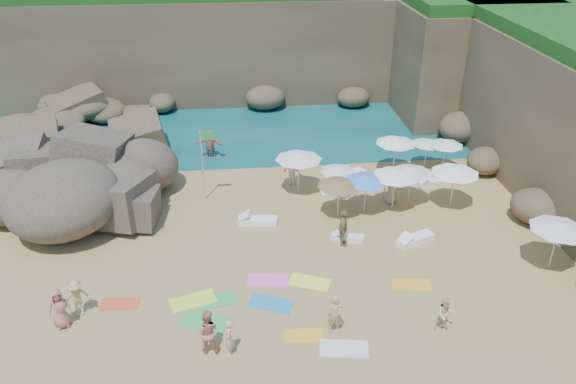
{
  "coord_description": "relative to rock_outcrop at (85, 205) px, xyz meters",
  "views": [
    {
      "loc": [
        -0.5,
        -21.47,
        15.35
      ],
      "look_at": [
        2.0,
        3.0,
        2.0
      ],
      "focal_mm": 35.0,
      "sensor_mm": 36.0,
      "label": 1
    }
  ],
  "objects": [
    {
      "name": "towel_13",
      "position": [
        12.14,
        -12.2,
        0.02
      ],
      "size": [
        1.95,
        1.19,
        0.03
      ],
      "primitive_type": "cube",
      "rotation": [
        0.0,
        0.0,
        -0.16
      ],
      "color": "silver",
      "rests_on": "ground"
    },
    {
      "name": "parasol_3",
      "position": [
        16.72,
        -2.07,
        2.16
      ],
      "size": [
        2.49,
        2.49,
        2.35
      ],
      "color": "silver",
      "rests_on": "ground"
    },
    {
      "name": "towel_2",
      "position": [
        10.71,
        -11.35,
        0.01
      ],
      "size": [
        1.59,
        0.84,
        0.03
      ],
      "primitive_type": "cube",
      "rotation": [
        0.0,
        0.0,
        -0.04
      ],
      "color": "yellow",
      "rests_on": "ground"
    },
    {
      "name": "lounger_4",
      "position": [
        19.86,
        0.48,
        0.15
      ],
      "size": [
        2.07,
        1.01,
        0.31
      ],
      "primitive_type": "cube",
      "rotation": [
        0.0,
        0.0,
        0.18
      ],
      "color": "white",
      "rests_on": "ground"
    },
    {
      "name": "lounger_2",
      "position": [
        15.15,
        1.95,
        0.16
      ],
      "size": [
        2.14,
        1.48,
        0.32
      ],
      "primitive_type": "cube",
      "rotation": [
        0.0,
        0.0,
        0.44
      ],
      "color": "white",
      "rests_on": "ground"
    },
    {
      "name": "person_lie_4",
      "position": [
        11.94,
        -11.21,
        0.2
      ],
      "size": [
        0.63,
        1.68,
        0.4
      ],
      "primitive_type": "imported",
      "rotation": [
        0.0,
        0.0,
        0.01
      ],
      "color": "tan",
      "rests_on": "ground"
    },
    {
      "name": "person_stand_6",
      "position": [
        7.83,
        -11.99,
        0.77
      ],
      "size": [
        0.4,
        0.58,
        1.55
      ],
      "primitive_type": "imported",
      "rotation": [
        0.0,
        0.0,
        4.66
      ],
      "color": "#F4B18A",
      "rests_on": "ground"
    },
    {
      "name": "parasol_0",
      "position": [
        11.87,
        0.31,
        2.29
      ],
      "size": [
        2.64,
        2.64,
        2.5
      ],
      "color": "silver",
      "rests_on": "ground"
    },
    {
      "name": "towel_4",
      "position": [
        6.32,
        -8.8,
        0.02
      ],
      "size": [
        2.09,
        1.46,
        0.03
      ],
      "primitive_type": "cube",
      "rotation": [
        0.0,
        0.0,
        0.3
      ],
      "color": "#DCED3E",
      "rests_on": "ground"
    },
    {
      "name": "person_stand_4",
      "position": [
        16.79,
        -1.43,
        0.91
      ],
      "size": [
        0.99,
        0.7,
        1.82
      ],
      "primitive_type": "imported",
      "rotation": [
        0.0,
        0.0,
        -0.27
      ],
      "color": "tan",
      "rests_on": "ground"
    },
    {
      "name": "rock_outcrop",
      "position": [
        0.0,
        0.0,
        0.0
      ],
      "size": [
        9.38,
        7.35,
        3.55
      ],
      "primitive_type": null,
      "rotation": [
        0.0,
        0.0,
        0.08
      ],
      "color": "brown",
      "rests_on": "ground"
    },
    {
      "name": "parasol_2",
      "position": [
        20.1,
        2.81,
        1.71
      ],
      "size": [
        1.97,
        1.97,
        1.86
      ],
      "color": "silver",
      "rests_on": "ground"
    },
    {
      "name": "towel_12",
      "position": [
        11.39,
        -8.03,
        0.02
      ],
      "size": [
        2.01,
        1.51,
        0.03
      ],
      "primitive_type": "cube",
      "rotation": [
        0.0,
        0.0,
        -0.38
      ],
      "color": "#F8FF43",
      "rests_on": "ground"
    },
    {
      "name": "lounger_3",
      "position": [
        13.71,
        -4.85,
        0.12
      ],
      "size": [
        1.68,
        0.91,
        0.25
      ],
      "primitive_type": "cube",
      "rotation": [
        0.0,
        0.0,
        -0.25
      ],
      "color": "white",
      "rests_on": "ground"
    },
    {
      "name": "parasol_1",
      "position": [
        17.96,
        2.28,
        2.12
      ],
      "size": [
        2.44,
        2.44,
        2.31
      ],
      "color": "silver",
      "rests_on": "ground"
    },
    {
      "name": "rock_promontory",
      "position": [
        -2.08,
        9.74,
        0.0
      ],
      "size": [
        12.0,
        7.0,
        2.0
      ],
      "primitive_type": null,
      "color": "brown",
      "rests_on": "ground"
    },
    {
      "name": "marina_masts",
      "position": [
        -7.58,
        23.74,
        3.0
      ],
      "size": [
        3.1,
        0.1,
        6.0
      ],
      "color": "white",
      "rests_on": "ground"
    },
    {
      "name": "cliff_right",
      "position": [
        27.92,
        1.74,
        4.0
      ],
      "size": [
        8.0,
        30.0,
        8.0
      ],
      "primitive_type": "cube",
      "color": "brown",
      "rests_on": "ground"
    },
    {
      "name": "cliff_back",
      "position": [
        10.92,
        18.74,
        4.0
      ],
      "size": [
        44.0,
        8.0,
        8.0
      ],
      "primitive_type": "cube",
      "color": "brown",
      "rests_on": "ground"
    },
    {
      "name": "lounger_5",
      "position": [
        17.02,
        -5.35,
        0.15
      ],
      "size": [
        2.01,
        1.38,
        0.3
      ],
      "primitive_type": "cube",
      "rotation": [
        0.0,
        0.0,
        0.43
      ],
      "color": "white",
      "rests_on": "ground"
    },
    {
      "name": "parasol_5",
      "position": [
        17.79,
        -1.49,
        2.01
      ],
      "size": [
        2.32,
        2.32,
        2.19
      ],
      "color": "silver",
      "rests_on": "ground"
    },
    {
      "name": "lounger_1",
      "position": [
        14.07,
        -0.34,
        0.15
      ],
      "size": [
        2.03,
        0.94,
        0.3
      ],
      "primitive_type": "cube",
      "rotation": [
        0.0,
        0.0,
        0.15
      ],
      "color": "white",
      "rests_on": "ground"
    },
    {
      "name": "lounger_0",
      "position": [
        9.38,
        -2.83,
        0.16
      ],
      "size": [
        2.07,
        0.91,
        0.31
      ],
      "primitive_type": "cube",
      "rotation": [
        0.0,
        0.0,
        -0.12
      ],
      "color": "white",
      "rests_on": "ground"
    },
    {
      "name": "towel_3",
      "position": [
        6.84,
        -10.16,
        0.02
      ],
      "size": [
        2.1,
        1.54,
        0.03
      ],
      "primitive_type": "cube",
      "rotation": [
        0.0,
        0.0,
        -0.35
      ],
      "color": "green",
      "rests_on": "ground"
    },
    {
      "name": "person_lie_5",
      "position": [
        16.22,
        -11.57,
        0.29
      ],
      "size": [
        0.92,
        1.59,
        0.57
      ],
      "primitive_type": "imported",
      "rotation": [
        0.0,
        0.0,
        -0.12
      ],
      "color": "#F0B988",
      "rests_on": "ground"
    },
    {
      "name": "person_stand_5",
      "position": [
        6.79,
        5.65,
        0.94
      ],
      "size": [
        1.81,
        0.82,
        1.88
      ],
      "primitive_type": "imported",
      "rotation": [
        0.0,
        0.0,
        -0.19
      ],
      "color": "#C06F60",
      "rests_on": "ground"
    },
    {
      "name": "towel_11",
      "position": [
        7.24,
        -8.89,
        0.02
      ],
      "size": [
        1.88,
        1.19,
        0.03
      ],
      "primitive_type": "cube",
      "rotation": [
        0.0,
        0.0,
        0.19
      ],
      "color": "green",
      "rests_on": "ground"
    },
    {
      "name": "towel_8",
      "position": [
        9.57,
        -9.3,
        0.02
      ],
      "size": [
        2.04,
        1.59,
        0.03
      ],
      "primitive_type": "cube",
      "rotation": [
        0.0,
        0.0,
        -0.43
      ],
      "color": "teal",
      "rests_on": "ground"
    },
    {
      "name": "cliff_corner",
      "position": [
        25.92,
        13.74,
        4.0
      ],
      "size": [
        10.0,
        12.0,
        8.0
      ],
      "primitive_type": "cube",
      "color": "brown",
      "rests_on": "ground"
    },
    {
      "name": "parasol_6",
      "position": [
        13.63,
        -2.57,
        2.01
      ],
      "size": [
        2.32,
        2.32,
        2.19
      ],
      "color": "silver",
      "rests_on": "ground"
    },
    {
      "name": "towel_10",
      "position": [
        15.83,
        -8.68,
        0.02
      ],
      "size": [
        1.85,
        1.12,
        0.03
      ],
      "primitive_type": "cube",
      "rotation": [
        0.0,
        0.0,
        -0.16
      ],
      "color": "#FFAA28",
      "rests_on": "ground"
    },
    {
      "name": "flag_pole",
      "position": [
        6.72,
        0.03,
        2.66
      ],
      "size": [
        0.81,
        0.08,
        4.17
      ],
      "color": "silver",
      "rests_on": "ground"
    },
    {
      "name": "parasol_11",
      "position": [
        22.5,
        -8.02,
        2.24
      ],
      "size": [
        2.58,
        2.58,
        2.44
      ],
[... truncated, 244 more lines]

